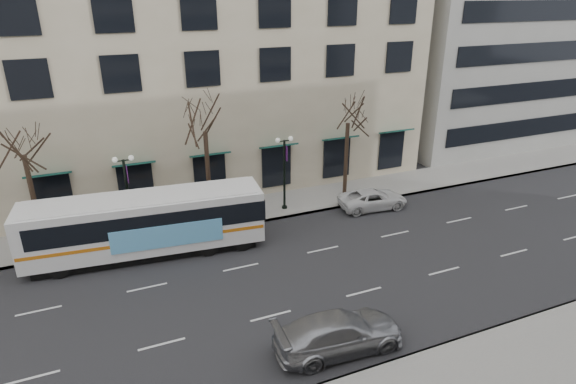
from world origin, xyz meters
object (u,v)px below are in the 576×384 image
tree_far_mid (204,116)px  lamp_post_right (284,170)px  lamp_post_left (128,193)px  tree_far_left (20,138)px  tree_far_right (349,110)px  silver_car (339,333)px  city_bus (147,223)px  white_pickup (373,199)px

tree_far_mid → lamp_post_right: bearing=-6.8°
lamp_post_left → tree_far_left: bearing=173.2°
tree_far_right → lamp_post_left: bearing=-177.7°
lamp_post_right → tree_far_right: bearing=6.9°
lamp_post_left → lamp_post_right: 10.00m
tree_far_left → silver_car: size_ratio=1.50×
lamp_post_left → city_bus: size_ratio=0.39×
tree_far_mid → tree_far_right: bearing=-0.0°
lamp_post_right → silver_car: bearing=-103.0°
tree_far_left → lamp_post_right: tree_far_left is taller
tree_far_right → silver_car: bearing=-119.8°
tree_far_left → silver_car: 19.44m
tree_far_mid → white_pickup: bearing=-13.6°
tree_far_mid → white_pickup: (10.78, -2.60, -6.24)m
tree_far_right → tree_far_mid: bearing=180.0°
lamp_post_right → city_bus: bearing=-165.5°
city_bus → white_pickup: 15.15m
city_bus → silver_car: bearing=-55.7°
tree_far_right → silver_car: size_ratio=1.45×
tree_far_right → lamp_post_right: size_ratio=1.55×
tree_far_left → lamp_post_left: size_ratio=1.60×
tree_far_left → silver_car: (11.86, -14.23, -5.89)m
tree_far_mid → lamp_post_left: size_ratio=1.64×
city_bus → lamp_post_left: bearing=111.1°
tree_far_mid → white_pickup: size_ratio=1.79×
lamp_post_right → city_bus: size_ratio=0.39×
tree_far_left → tree_far_mid: bearing=0.0°
lamp_post_right → silver_car: (-3.15, -13.63, -2.13)m
white_pickup → lamp_post_right: bearing=76.0°
lamp_post_left → white_pickup: bearing=-7.2°
lamp_post_right → tree_far_left: bearing=177.7°
tree_far_right → white_pickup: tree_far_right is taller
tree_far_left → lamp_post_right: bearing=-2.3°
tree_far_mid → lamp_post_left: bearing=-173.1°
silver_car → lamp_post_right: bearing=-10.1°
city_bus → white_pickup: bearing=7.0°
silver_car → tree_far_mid: bearing=10.4°
tree_far_mid → lamp_post_right: tree_far_mid is taller
tree_far_right → white_pickup: bearing=-73.4°
tree_far_right → silver_car: tree_far_right is taller
silver_car → white_pickup: (8.91, 11.63, -0.15)m
silver_car → white_pickup: bearing=-34.6°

